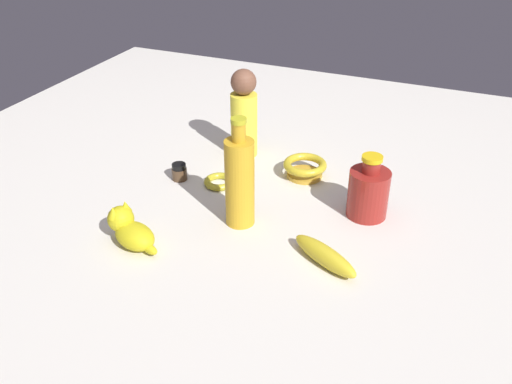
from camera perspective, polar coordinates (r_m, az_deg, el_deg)
name	(u,v)px	position (r m, az deg, el deg)	size (l,w,h in m)	color
ground	(256,209)	(1.32, 0.00, -1.76)	(2.00, 2.00, 0.00)	silver
cat_figurine	(130,230)	(1.22, -12.69, -3.74)	(0.14, 0.10, 0.09)	gold
banana	(325,256)	(1.15, 7.02, -6.44)	(0.17, 0.04, 0.04)	gold
bowl	(305,167)	(1.45, 4.99, 2.52)	(0.11, 0.11, 0.04)	gold
nail_polish_jar	(179,172)	(1.45, -7.80, 2.05)	(0.04, 0.04, 0.04)	#4C3622
bottle_tall	(240,181)	(1.22, -1.67, 1.17)	(0.07, 0.07, 0.26)	gold
bangle	(219,182)	(1.42, -3.75, 1.06)	(0.08, 0.08, 0.02)	gold
person_figure_adult	(244,114)	(1.52, -1.24, 7.92)	(0.10, 0.10, 0.24)	yellow
bottle_short	(368,192)	(1.30, 11.35, 0.03)	(0.09, 0.09, 0.15)	maroon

